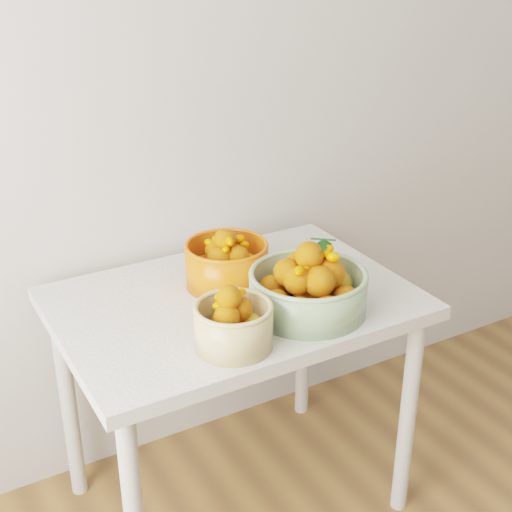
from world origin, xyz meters
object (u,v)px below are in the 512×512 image
object	(u,v)px
bowl_green	(308,287)
bowl_orange	(227,263)
table	(234,326)
bowl_cream	(233,324)

from	to	relation	value
bowl_green	bowl_orange	world-z (taller)	bowl_green
table	bowl_cream	distance (m)	0.31
bowl_orange	bowl_cream	bearing A→B (deg)	-114.90
bowl_green	bowl_orange	distance (m)	0.28
bowl_cream	bowl_orange	distance (m)	0.34
table	bowl_green	xyz separation A→B (m)	(0.14, -0.17, 0.17)
bowl_cream	bowl_orange	bearing A→B (deg)	65.10
table	bowl_cream	bearing A→B (deg)	-118.18
bowl_cream	bowl_orange	xyz separation A→B (m)	(0.14, 0.31, 0.01)
table	bowl_green	size ratio (longest dim) A/B	2.50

